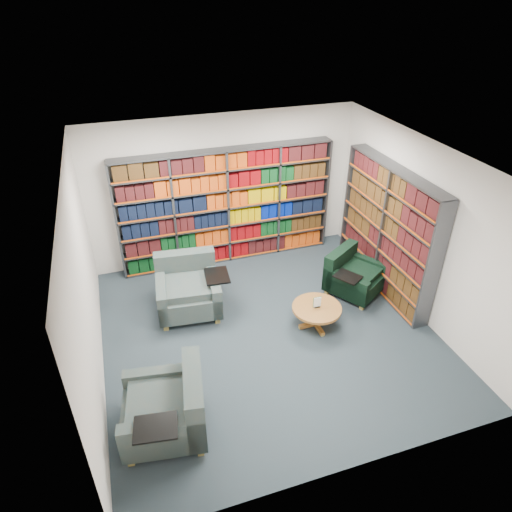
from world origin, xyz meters
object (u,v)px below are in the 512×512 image
object	(u,v)px
chair_teal_left	(188,289)
coffee_table	(317,311)
chair_teal_front	(172,410)
chair_green_right	(351,276)

from	to	relation	value
chair_teal_left	coffee_table	bearing A→B (deg)	-31.35
chair_teal_left	chair_teal_front	bearing A→B (deg)	-105.57
chair_green_right	coffee_table	xyz separation A→B (m)	(-0.98, -0.68, -0.02)
coffee_table	chair_green_right	bearing A→B (deg)	34.81
chair_green_right	chair_teal_front	bearing A→B (deg)	-150.84
chair_teal_left	chair_teal_front	world-z (taller)	chair_teal_left
chair_teal_left	chair_green_right	size ratio (longest dim) A/B	1.07
chair_teal_left	chair_green_right	world-z (taller)	chair_teal_left
chair_teal_left	coffee_table	world-z (taller)	chair_teal_left
chair_green_right	chair_teal_left	bearing A→B (deg)	171.24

